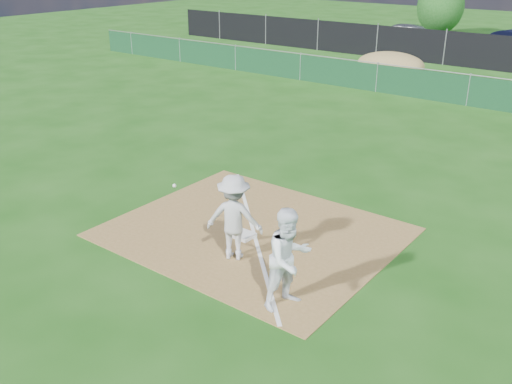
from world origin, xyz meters
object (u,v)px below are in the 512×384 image
(tree_left, at_px, (440,7))
(first_base, at_px, (244,236))
(car_left, at_px, (413,36))
(play_at_first, at_px, (234,217))
(runner, at_px, (289,259))

(tree_left, bearing_deg, first_base, -75.60)
(first_base, relative_size, car_left, 0.09)
(play_at_first, height_order, runner, runner)
(car_left, xyz_separation_m, tree_left, (-0.99, 6.86, 1.20))
(play_at_first, relative_size, runner, 1.05)
(tree_left, bearing_deg, car_left, -81.79)
(runner, bearing_deg, car_left, 36.94)
(first_base, distance_m, play_at_first, 1.22)
(first_base, relative_size, play_at_first, 0.20)
(first_base, xyz_separation_m, tree_left, (-8.50, 33.11, 1.94))
(first_base, bearing_deg, play_at_first, -64.43)
(runner, bearing_deg, first_base, 73.18)
(tree_left, bearing_deg, play_at_first, -75.32)
(first_base, height_order, play_at_first, play_at_first)
(car_left, distance_m, tree_left, 7.03)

